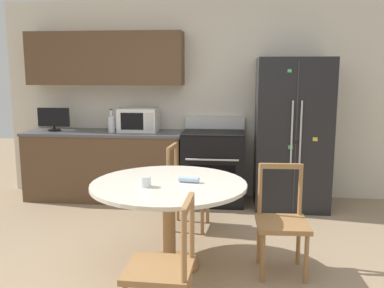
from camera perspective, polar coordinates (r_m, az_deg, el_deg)
name	(u,v)px	position (r m, az deg, el deg)	size (l,w,h in m)	color
ground_plane	(166,286)	(3.57, -3.55, -18.43)	(14.00, 14.00, 0.00)	#9E8466
back_wall	(173,89)	(5.76, -2.48, 7.31)	(5.20, 0.44, 2.60)	silver
kitchen_counter	(106,165)	(5.79, -11.44, -2.75)	(2.07, 0.64, 0.90)	brown
refrigerator	(292,133)	(5.41, 13.16, 1.37)	(0.88, 0.77, 1.84)	black
oven_range	(213,166)	(5.51, 2.88, -3.01)	(0.78, 0.68, 1.08)	black
microwave	(139,120)	(5.63, -7.12, 3.23)	(0.50, 0.37, 0.31)	white
countertop_tv	(54,118)	(5.91, -17.96, 3.28)	(0.42, 0.16, 0.31)	black
counter_bottle	(111,124)	(5.56, -10.71, 2.67)	(0.08, 0.08, 0.30)	silver
dining_table	(169,197)	(3.67, -3.10, -7.09)	(1.32, 1.32, 0.75)	beige
dining_chair_far	(187,188)	(4.63, -0.70, -5.91)	(0.46, 0.46, 0.90)	#9E7042
dining_chair_right	(282,222)	(3.71, 11.88, -10.16)	(0.44, 0.44, 0.90)	#9E7042
dining_chair_near	(163,269)	(2.85, -3.83, -16.33)	(0.43, 0.43, 0.90)	#9E7042
candle_glass	(145,182)	(3.52, -6.23, -5.11)	(0.09, 0.09, 0.09)	silver
folded_napkin	(189,179)	(3.64, -0.41, -4.75)	(0.18, 0.08, 0.05)	#A3BCDB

